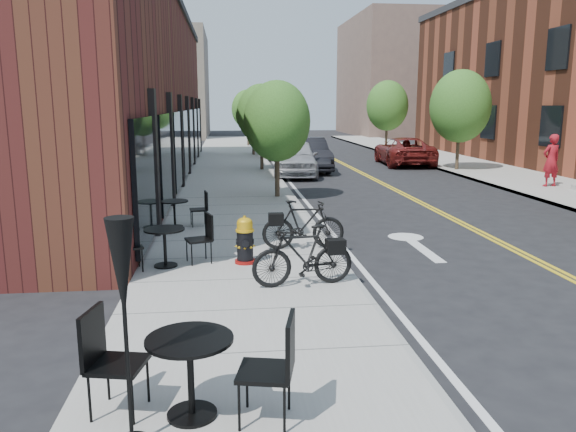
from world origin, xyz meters
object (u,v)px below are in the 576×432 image
parked_car_a (296,158)px  parked_car_far (404,151)px  bicycle_left (303,256)px  pedestrian (551,160)px  bistro_set_c (174,210)px  fire_hydrant (245,241)px  bistro_set_a (190,365)px  bicycle_right (303,225)px  parked_car_b (308,155)px  parked_car_c (279,144)px  bistro_set_b (165,242)px  patio_umbrella (123,286)px

parked_car_a → parked_car_far: 7.39m
bicycle_left → pedestrian: bearing=127.5°
pedestrian → bistro_set_c: bearing=13.0°
bicycle_left → parked_car_far: bearing=150.6°
fire_hydrant → bistro_set_a: bearing=-95.3°
bicycle_right → parked_car_b: size_ratio=0.37×
bistro_set_c → parked_car_a: size_ratio=0.35×
parked_car_b → bicycle_right: bearing=-99.9°
parked_car_c → bicycle_right: bearing=-95.3°
parked_car_a → bistro_set_a: bearing=-93.6°
bicycle_right → bistro_set_b: size_ratio=0.97×
parked_car_c → pedestrian: 16.62m
bicycle_left → patio_umbrella: patio_umbrella is taller
parked_car_a → parked_car_c: 8.89m
bistro_set_a → bistro_set_b: bearing=110.7°
patio_umbrella → pedestrian: (12.97, 15.01, -0.53)m
fire_hydrant → pedestrian: (11.74, 9.15, 0.53)m
parked_car_a → parked_car_b: (0.80, 1.73, -0.01)m
fire_hydrant → patio_umbrella: patio_umbrella is taller
bicycle_left → pedestrian: 15.18m
bicycle_left → bistro_set_b: bicycle_left is taller
bistro_set_c → parked_car_c: 20.27m
bistro_set_a → parked_car_c: 28.85m
fire_hydrant → bistro_set_a: bistro_set_a is taller
bicycle_left → bistro_set_a: size_ratio=0.86×
bistro_set_c → pedestrian: size_ratio=0.85×
bistro_set_a → parked_car_c: size_ratio=0.37×
fire_hydrant → parked_car_a: (2.76, 14.31, 0.24)m
parked_car_a → bistro_set_b: bearing=-100.2°
bicycle_right → parked_car_a: size_ratio=0.37×
bistro_set_c → parked_car_far: 18.24m
parked_car_b → parked_car_far: bearing=20.8°
fire_hydrant → parked_car_c: size_ratio=0.17×
parked_car_c → parked_car_far: size_ratio=1.04×
fire_hydrant → bicycle_left: bicycle_left is taller
bistro_set_c → parked_car_b: size_ratio=0.35×
bicycle_right → patio_umbrella: bearing=160.2°
fire_hydrant → bistro_set_a: (-0.72, -5.42, 0.10)m
bistro_set_b → parked_car_a: bearing=55.6°
bistro_set_a → patio_umbrella: patio_umbrella is taller
bistro_set_a → pedestrian: bearing=61.6°
bistro_set_b → parked_car_far: parked_car_far is taller
bistro_set_a → bistro_set_b: bistro_set_a is taller
fire_hydrant → parked_car_c: parked_car_c is taller
fire_hydrant → bicycle_right: size_ratio=0.53×
bistro_set_c → fire_hydrant: bearing=-74.0°
parked_car_b → fire_hydrant: bearing=-103.7°
bistro_set_b → parked_car_b: (5.07, 16.12, 0.19)m
bicycle_left → parked_car_c: 24.78m
bistro_set_a → parked_car_a: 20.04m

